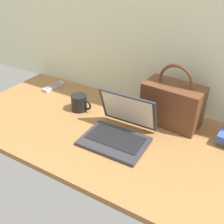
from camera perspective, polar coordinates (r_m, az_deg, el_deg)
desk at (r=1.36m, az=-1.98°, el=-4.26°), size 1.60×0.76×0.03m
laptop at (r=1.26m, az=1.57°, el=-4.03°), size 0.31×0.29×0.21m
coffee_mug at (r=1.50m, az=-7.19°, el=2.03°), size 0.13×0.09×0.09m
remote_control_near at (r=1.80m, az=-12.82°, el=5.50°), size 0.06×0.16×0.02m
handbag at (r=1.37m, az=13.22°, el=1.86°), size 0.31×0.19×0.33m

